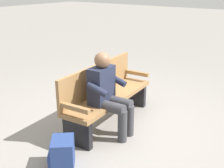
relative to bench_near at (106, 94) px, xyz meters
The scene contains 4 objects.
ground_plane 0.46m from the bench_near, 94.71° to the left, with size 40.00×40.00×0.00m, color gray.
bench_near is the anchor object (origin of this frame).
person_seated 0.41m from the bench_near, 43.04° to the left, with size 0.59×0.60×1.18m.
backpack 1.32m from the bench_near, 14.35° to the left, with size 0.41×0.40×0.36m.
Camera 1 is at (3.23, 2.42, 2.07)m, focal length 46.35 mm.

